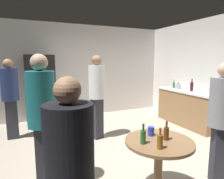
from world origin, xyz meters
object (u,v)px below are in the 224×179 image
Objects in this scene: refrigerator at (40,90)px; foreground_table at (159,149)px; kettle at (178,86)px; wine_bottle_on_counter at (192,86)px; person_in_teal_shirt at (42,113)px; person_in_gray_shirt at (222,115)px; beer_bottle_amber at (160,141)px; beer_bottle_green at (143,136)px; person_in_black_shirt at (70,170)px; plastic_cup_blue at (151,131)px; beer_bottle_brown at (166,133)px; person_in_navy_shirt at (10,93)px; person_in_white_shirt at (97,90)px; beer_bottle_on_counter at (174,85)px.

refrigerator is 3.68m from foreground_table.
kettle is 0.44m from wine_bottle_on_counter.
person_in_teal_shirt is 1.06× the size of person_in_gray_shirt.
wine_bottle_on_counter reaches higher than kettle.
beer_bottle_green is (-0.09, 0.18, 0.00)m from beer_bottle_amber.
person_in_gray_shirt is at bearing 1.88° from person_in_black_shirt.
refrigerator is 2.25× the size of foreground_table.
person_in_black_shirt is (-1.14, -0.66, 0.12)m from plastic_cup_blue.
person_in_teal_shirt is (-1.31, 0.73, 0.20)m from beer_bottle_brown.
plastic_cup_blue is at bearing 18.65° from person_in_gray_shirt.
person_in_gray_shirt is 3.89m from person_in_navy_shirt.
beer_bottle_brown is (-2.34, -1.88, -0.20)m from wine_bottle_on_counter.
beer_bottle_brown and beer_bottle_green have the same top height.
beer_bottle_on_counter is at bearing 77.06° from person_in_white_shirt.
beer_bottle_on_counter is 1.00× the size of beer_bottle_brown.
beer_bottle_amber is at bearing -133.49° from beer_bottle_on_counter.
person_in_navy_shirt is at bearing -136.72° from person_in_white_shirt.
kettle is (3.44, -1.22, 0.07)m from refrigerator.
refrigerator reaches higher than person_in_navy_shirt.
person_in_teal_shirt is at bearing -64.98° from person_in_white_shirt.
foreground_table is 0.29m from beer_bottle_amber.
person_in_black_shirt is 0.90× the size of person_in_teal_shirt.
person_in_black_shirt is at bearing -46.87° from person_in_white_shirt.
refrigerator is 4.01m from person_in_black_shirt.
refrigerator is at bearing 106.74° from foreground_table.
person_in_navy_shirt reaches higher than kettle.
person_in_teal_shirt reaches higher than kettle.
refrigerator is at bearing 160.52° from kettle.
wine_bottle_on_counter is at bearing 79.20° from person_in_navy_shirt.
foreground_table is 0.51× the size of person_in_black_shirt.
wine_bottle_on_counter is at bearing 30.84° from person_in_teal_shirt.
plastic_cup_blue is at bearing 69.37° from beer_bottle_amber.
beer_bottle_on_counter is 4.13m from person_in_navy_shirt.
beer_bottle_green is at bearing 179.25° from foreground_table.
beer_bottle_green is 0.14× the size of person_in_navy_shirt.
beer_bottle_amber is at bearing -75.91° from refrigerator.
beer_bottle_amber is 2.25m from person_in_white_shirt.
person_in_teal_shirt reaches higher than person_in_navy_shirt.
person_in_white_shirt is at bearing -174.35° from kettle.
beer_bottle_brown is (-2.34, -2.53, -0.17)m from beer_bottle_on_counter.
foreground_table is 0.47× the size of person_in_navy_shirt.
wine_bottle_on_counter is at bearing -92.96° from person_in_gray_shirt.
person_in_black_shirt is (-3.56, -2.36, -0.11)m from wine_bottle_on_counter.
kettle is 0.14× the size of person_in_navy_shirt.
plastic_cup_blue is (0.13, 0.35, -0.03)m from beer_bottle_amber.
person_in_black_shirt reaches higher than plastic_cup_blue.
beer_bottle_amber is 0.27m from beer_bottle_brown.
wine_bottle_on_counter is 4.27m from person_in_black_shirt.
person_in_navy_shirt is at bearing 167.57° from wine_bottle_on_counter.
person_in_gray_shirt reaches higher than plastic_cup_blue.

